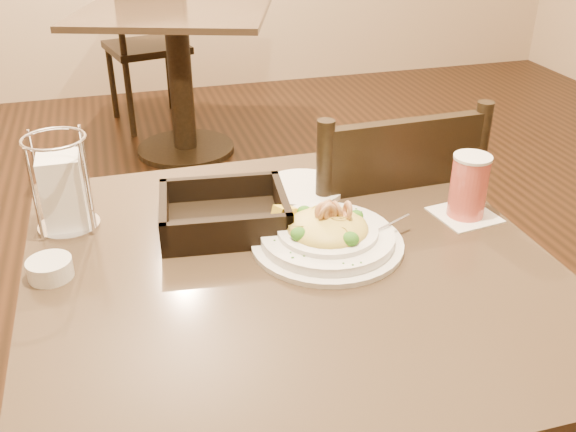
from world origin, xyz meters
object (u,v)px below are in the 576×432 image
object	(u,v)px
bread_basket	(224,217)
butter_ramekin	(50,269)
napkin_caddy	(63,189)
dining_chair_near	(370,259)
main_table	(291,367)
drink_glass	(469,187)
pasta_bowl	(327,234)
background_table	(179,56)
side_plate	(302,188)
dining_chair_far	(148,41)

from	to	relation	value
bread_basket	butter_ramekin	bearing A→B (deg)	-164.22
napkin_caddy	butter_ramekin	size ratio (longest dim) A/B	2.47
dining_chair_near	main_table	bearing A→B (deg)	46.77
drink_glass	pasta_bowl	bearing A→B (deg)	-173.34
dining_chair_near	bread_basket	bearing A→B (deg)	24.69
background_table	drink_glass	distance (m)	2.34
pasta_bowl	napkin_caddy	size ratio (longest dim) A/B	1.65
bread_basket	side_plate	xyz separation A→B (m)	(0.19, 0.11, -0.02)
main_table	pasta_bowl	size ratio (longest dim) A/B	2.96
background_table	main_table	bearing A→B (deg)	-92.14
dining_chair_near	drink_glass	xyz separation A→B (m)	(0.07, -0.28, 0.33)
dining_chair_near	napkin_caddy	distance (m)	0.77
main_table	bread_basket	bearing A→B (deg)	120.06
side_plate	napkin_caddy	bearing A→B (deg)	-176.74
background_table	dining_chair_far	distance (m)	0.49
dining_chair_near	drink_glass	distance (m)	0.44
butter_ramekin	side_plate	bearing A→B (deg)	21.59
pasta_bowl	drink_glass	xyz separation A→B (m)	(0.30, 0.03, 0.04)
side_plate	pasta_bowl	bearing A→B (deg)	-95.92
napkin_caddy	side_plate	size ratio (longest dim) A/B	1.05
main_table	butter_ramekin	bearing A→B (deg)	170.84
main_table	dining_chair_far	bearing A→B (deg)	90.48
bread_basket	napkin_caddy	distance (m)	0.30
pasta_bowl	side_plate	size ratio (longest dim) A/B	1.73
pasta_bowl	butter_ramekin	xyz separation A→B (m)	(-0.48, 0.03, -0.01)
drink_glass	butter_ramekin	size ratio (longest dim) A/B	1.71
bread_basket	main_table	bearing A→B (deg)	-59.94
dining_chair_near	butter_ramekin	world-z (taller)	dining_chair_near
dining_chair_near	pasta_bowl	bearing A→B (deg)	52.03
dining_chair_near	bread_basket	world-z (taller)	dining_chair_near
dining_chair_near	napkin_caddy	bearing A→B (deg)	7.69
background_table	bread_basket	size ratio (longest dim) A/B	4.46
napkin_caddy	butter_ramekin	distance (m)	0.18
butter_ramekin	dining_chair_near	bearing A→B (deg)	22.10
dining_chair_far	side_plate	distance (m)	2.60
drink_glass	side_plate	xyz separation A→B (m)	(-0.27, 0.19, -0.06)
dining_chair_near	bread_basket	size ratio (longest dim) A/B	3.63
bread_basket	napkin_caddy	size ratio (longest dim) A/B	1.39
main_table	background_table	size ratio (longest dim) A/B	0.79
background_table	dining_chair_far	xyz separation A→B (m)	(-0.11, 0.48, -0.02)
dining_chair_far	napkin_caddy	bearing A→B (deg)	69.50
background_table	bread_basket	bearing A→B (deg)	-94.56
pasta_bowl	drink_glass	world-z (taller)	drink_glass
dining_chair_near	butter_ramekin	size ratio (longest dim) A/B	12.48
pasta_bowl	bread_basket	world-z (taller)	pasta_bowl
background_table	bread_basket	distance (m)	2.24
drink_glass	butter_ramekin	distance (m)	0.78
pasta_bowl	drink_glass	distance (m)	0.30
main_table	butter_ramekin	world-z (taller)	butter_ramekin
butter_ramekin	background_table	bearing A→B (deg)	78.02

